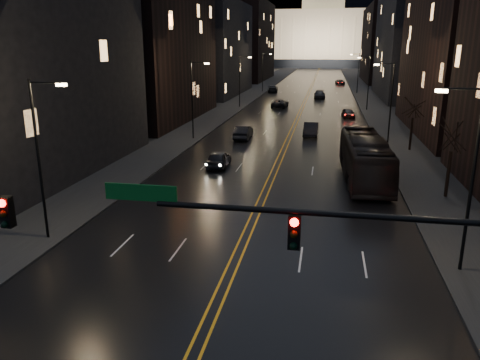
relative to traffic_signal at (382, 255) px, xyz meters
The scene contains 31 objects.
road 130.24m from the traffic_signal, 92.60° to the left, with size 20.00×320.00×0.02m, color black.
sidewalk_left 131.62m from the traffic_signal, 98.71° to the left, with size 8.00×320.00×0.16m, color black.
sidewalk_right 130.35m from the traffic_signal, 86.44° to the left, with size 8.00×320.00×0.16m, color black.
center_line 130.24m from the traffic_signal, 92.60° to the left, with size 0.62×320.00×0.01m, color orange.
building_left_near 35.26m from the traffic_signal, 140.72° to the left, with size 12.00×28.00×22.00m, color black.
building_left_mid 60.99m from the traffic_signal, 116.48° to the left, with size 12.00×30.00×28.00m, color black.
building_left_far 95.98m from the traffic_signal, 106.30° to the left, with size 12.00×34.00×20.00m, color black.
building_left_dist 142.73m from the traffic_signal, 100.88° to the left, with size 12.00×40.00×24.00m, color black.
building_right_mid 93.57m from the traffic_signal, 80.68° to the left, with size 12.00×34.00×26.00m, color black.
building_right_dist 140.94m from the traffic_signal, 83.85° to the left, with size 12.00×40.00×22.00m, color black.
capitol 250.36m from the traffic_signal, 91.35° to the left, with size 90.00×50.00×58.50m.
traffic_signal is the anchor object (origin of this frame).
streetlamp_right_near 11.14m from the traffic_signal, 63.88° to the left, with size 2.13×0.25×9.00m.
streetlamp_left_near 19.48m from the traffic_signal, 149.10° to the left, with size 2.13×0.25×9.00m.
streetlamp_right_mid 40.30m from the traffic_signal, 83.01° to the left, with size 2.13×0.25×9.00m.
streetlamp_left_mid 43.36m from the traffic_signal, 112.68° to the left, with size 2.13×0.25×9.00m.
streetlamp_right_far 70.18m from the traffic_signal, 85.99° to the left, with size 2.13×0.25×9.00m.
streetlamp_left_far 71.97m from the traffic_signal, 103.43° to the left, with size 2.13×0.25×9.00m.
streetlamp_right_dist 100.12m from the traffic_signal, 87.19° to the left, with size 2.13×0.25×9.00m.
streetlamp_left_dist 101.39m from the traffic_signal, 99.49° to the left, with size 2.13×0.25×9.00m.
tree_right_mid 23.13m from the traffic_signal, 72.13° to the left, with size 2.40×2.40×6.65m.
tree_right_far 38.67m from the traffic_signal, 79.43° to the left, with size 2.40×2.40×6.65m.
bus 26.16m from the traffic_signal, 86.49° to the left, with size 3.06×13.08×3.64m, color black.
oncoming_car_a 30.45m from the traffic_signal, 111.60° to the left, with size 1.79×4.45×1.51m, color black.
oncoming_car_b 43.14m from the traffic_signal, 105.10° to the left, with size 1.68×4.82×1.59m, color black.
oncoming_car_c 72.08m from the traffic_signal, 97.86° to the left, with size 2.46×5.33×1.48m, color black.
oncoming_car_d 101.11m from the traffic_signal, 98.20° to the left, with size 2.26×5.57×1.62m, color black.
receding_car_a 45.27m from the traffic_signal, 94.34° to the left, with size 1.71×4.91×1.62m, color black.
receding_car_b 60.96m from the traffic_signal, 88.46° to the left, with size 1.69×4.20×1.43m, color black.
receding_car_c 87.27m from the traffic_signal, 92.09° to the left, with size 2.29×5.63×1.64m, color black.
receding_car_d 125.69m from the traffic_signal, 89.17° to the left, with size 2.34×5.07×1.41m, color black.
Camera 1 is at (4.20, -12.27, 10.63)m, focal length 35.00 mm.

